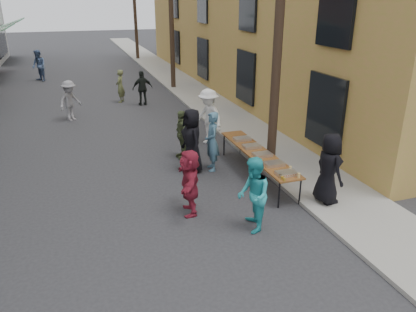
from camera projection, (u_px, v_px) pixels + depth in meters
ground at (150, 247)px, 8.40m from camera, size 120.00×120.00×0.00m
sidewalk at (185, 87)px, 23.09m from camera, size 2.20×60.00×0.10m
utility_pole_near at (280, 10)px, 10.68m from camera, size 0.26×0.26×9.00m
utility_pole_mid at (171, 4)px, 21.25m from camera, size 0.26×0.26×9.00m
utility_pole_far at (134, 1)px, 31.83m from camera, size 0.26×0.26×9.00m
serving_table at (257, 153)px, 11.45m from camera, size 0.70×4.00×0.75m
catering_tray_sausage at (286, 173)px, 9.97m from camera, size 0.50×0.33×0.08m
catering_tray_foil_b at (274, 164)px, 10.54m from camera, size 0.50×0.33×0.08m
catering_tray_buns at (262, 154)px, 11.15m from camera, size 0.50×0.33×0.08m
catering_tray_foil_d at (252, 146)px, 11.77m from camera, size 0.50×0.33×0.08m
catering_tray_buns_end at (242, 139)px, 12.39m from camera, size 0.50×0.33×0.08m
condiment_jar_a at (284, 179)px, 9.64m from camera, size 0.07×0.07×0.08m
condiment_jar_b at (282, 178)px, 9.72m from camera, size 0.07×0.07×0.08m
condiment_jar_c at (280, 176)px, 9.81m from camera, size 0.07×0.07×0.08m
cup_stack at (299, 175)px, 9.80m from camera, size 0.08×0.08×0.12m
guest_front_a at (192, 141)px, 11.74m from camera, size 0.69×0.98×1.90m
guest_front_b at (212, 141)px, 11.87m from camera, size 0.50×0.69×1.77m
guest_front_c at (253, 195)px, 8.75m from camera, size 0.82×0.96×1.70m
guest_front_d at (209, 117)px, 14.00m from camera, size 1.15×1.43×1.94m
guest_front_e at (182, 134)px, 12.81m from camera, size 0.45×0.94×1.56m
guest_queue_back at (190, 182)px, 9.47m from camera, size 0.78×1.55×1.60m
server at (329, 168)px, 9.76m from camera, size 0.59×0.88×1.77m
passerby_left at (70, 101)px, 16.73m from camera, size 1.21×1.19×1.67m
passerby_mid at (143, 88)px, 19.10m from camera, size 0.98×0.47×1.63m
passerby_right at (120, 86)px, 19.68m from camera, size 0.59×0.68×1.57m
passerby_far at (39, 66)px, 24.59m from camera, size 1.08×1.14×1.87m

